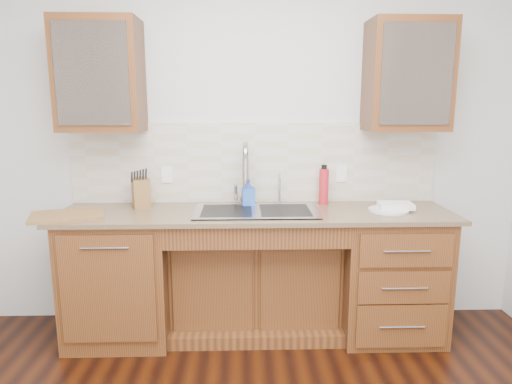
{
  "coord_description": "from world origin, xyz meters",
  "views": [
    {
      "loc": [
        -0.09,
        -1.62,
        1.65
      ],
      "look_at": [
        0.0,
        1.4,
        1.05
      ],
      "focal_mm": 32.0,
      "sensor_mm": 36.0,
      "label": 1
    }
  ],
  "objects_px": {
    "soap_bottle": "(248,193)",
    "water_bottle": "(324,186)",
    "plate": "(388,210)",
    "knife_block": "(141,193)",
    "cutting_board": "(67,215)"
  },
  "relations": [
    {
      "from": "soap_bottle",
      "to": "water_bottle",
      "type": "bearing_deg",
      "value": -0.09
    },
    {
      "from": "plate",
      "to": "knife_block",
      "type": "distance_m",
      "value": 1.74
    },
    {
      "from": "soap_bottle",
      "to": "plate",
      "type": "relative_size",
      "value": 0.73
    },
    {
      "from": "water_bottle",
      "to": "cutting_board",
      "type": "xyz_separation_m",
      "value": [
        -1.75,
        -0.34,
        -0.12
      ]
    },
    {
      "from": "cutting_board",
      "to": "knife_block",
      "type": "bearing_deg",
      "value": 33.47
    },
    {
      "from": "knife_block",
      "to": "water_bottle",
      "type": "bearing_deg",
      "value": -16.55
    },
    {
      "from": "soap_bottle",
      "to": "knife_block",
      "type": "xyz_separation_m",
      "value": [
        -0.77,
        0.0,
        0.0
      ]
    },
    {
      "from": "plate",
      "to": "knife_block",
      "type": "xyz_separation_m",
      "value": [
        -1.73,
        0.19,
        0.1
      ]
    },
    {
      "from": "soap_bottle",
      "to": "plate",
      "type": "bearing_deg",
      "value": -16.9
    },
    {
      "from": "soap_bottle",
      "to": "knife_block",
      "type": "height_order",
      "value": "knife_block"
    },
    {
      "from": "knife_block",
      "to": "soap_bottle",
      "type": "bearing_deg",
      "value": -19.06
    },
    {
      "from": "cutting_board",
      "to": "soap_bottle",
      "type": "bearing_deg",
      "value": 13.18
    },
    {
      "from": "knife_block",
      "to": "cutting_board",
      "type": "relative_size",
      "value": 0.45
    },
    {
      "from": "water_bottle",
      "to": "plate",
      "type": "bearing_deg",
      "value": -30.72
    },
    {
      "from": "plate",
      "to": "cutting_board",
      "type": "height_order",
      "value": "cutting_board"
    }
  ]
}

